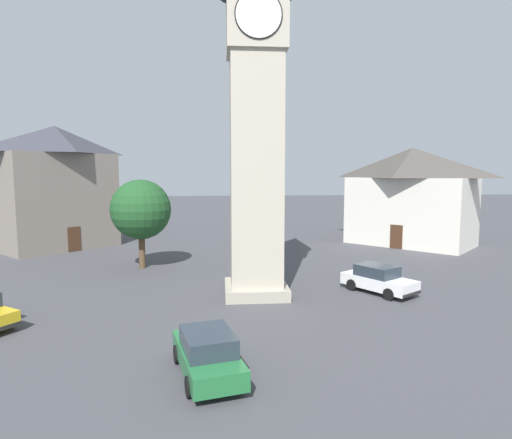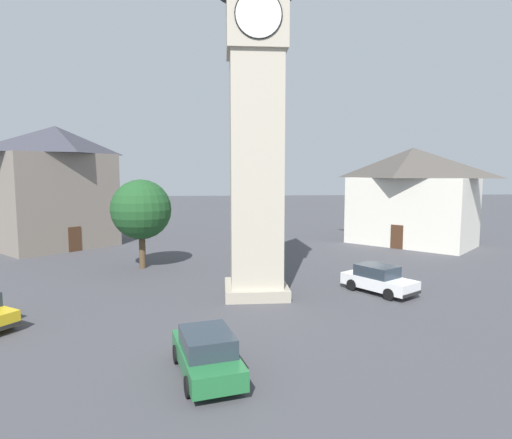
{
  "view_description": "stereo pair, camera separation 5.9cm",
  "coord_description": "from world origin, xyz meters",
  "views": [
    {
      "loc": [
        -1.89,
        -23.12,
        6.71
      ],
      "look_at": [
        0.0,
        0.0,
        4.15
      ],
      "focal_mm": 30.44,
      "sensor_mm": 36.0,
      "label": 1
    },
    {
      "loc": [
        -1.83,
        -23.13,
        6.71
      ],
      "look_at": [
        0.0,
        0.0,
        4.15
      ],
      "focal_mm": 30.44,
      "sensor_mm": 36.0,
      "label": 2
    }
  ],
  "objects": [
    {
      "name": "clock_tower",
      "position": [
        0.0,
        0.0,
        13.25
      ],
      "size": [
        4.08,
        4.08,
        22.62
      ],
      "color": "#A59C89",
      "rests_on": "ground"
    },
    {
      "name": "tree",
      "position": [
        -7.4,
        7.26,
        4.11
      ],
      "size": [
        4.14,
        4.14,
        6.2
      ],
      "color": "brown",
      "rests_on": "ground"
    },
    {
      "name": "pedestrian",
      "position": [
        1.53,
        10.43,
        1.01
      ],
      "size": [
        0.51,
        0.35,
        1.69
      ],
      "color": "black",
      "rests_on": "ground"
    },
    {
      "name": "car_blue_kerb",
      "position": [
        -2.37,
        -9.32,
        0.76
      ],
      "size": [
        2.64,
        4.42,
        1.53
      ],
      "color": "#236B38",
      "rests_on": "ground"
    },
    {
      "name": "car_silver_kerb",
      "position": [
        6.84,
        -0.1,
        0.76
      ],
      "size": [
        3.69,
        4.37,
        1.53
      ],
      "color": "white",
      "rests_on": "ground"
    },
    {
      "name": "ground_plane",
      "position": [
        0.0,
        0.0,
        0.0
      ],
      "size": [
        200.0,
        200.0,
        0.0
      ],
      "primitive_type": "plane",
      "color": "#424247"
    },
    {
      "name": "building_terrace_right",
      "position": [
        -16.09,
        16.02,
        5.41
      ],
      "size": [
        10.49,
        10.51,
        10.64
      ],
      "color": "slate",
      "rests_on": "ground"
    },
    {
      "name": "building_shop_left",
      "position": [
        15.57,
        15.44,
        4.54
      ],
      "size": [
        12.18,
        12.21,
        8.89
      ],
      "color": "silver",
      "rests_on": "ground"
    }
  ]
}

